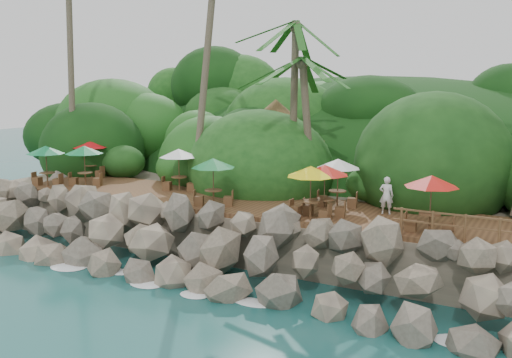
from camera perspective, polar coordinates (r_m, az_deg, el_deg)
The scene contains 11 objects.
ground at distance 22.03m, azimuth -7.66°, elevation -11.09°, with size 140.00×140.00×0.00m, color #19514F.
land_base at distance 35.42m, azimuth 7.80°, elevation -1.35°, with size 32.00×25.20×2.10m, color gray.
jungle_hill at distance 42.59m, azimuth 11.39°, elevation -1.02°, with size 44.80×28.00×15.40m, color #143811.
seawall at distance 23.22m, azimuth -4.78°, elevation -6.95°, with size 29.00×4.00×2.30m, color gray, non-canonical shape.
terrace at distance 26.27m, azimuth 0.00°, elevation -2.58°, with size 26.00×5.00×0.20m, color brown.
jungle_foliage at distance 34.73m, azimuth 7.17°, elevation -3.33°, with size 44.00×16.00×12.00m, color #143811, non-canonical shape.
foam_line at distance 22.25m, azimuth -7.20°, elevation -10.79°, with size 25.20×0.80×0.06m.
palapa at distance 29.75m, azimuth 1.98°, elevation 5.85°, with size 5.18×5.18×4.60m.
dining_clusters at distance 26.36m, azimuth -2.23°, elevation 1.61°, with size 25.58×5.18×2.15m.
railing at distance 20.87m, azimuth 21.66°, elevation -4.53°, with size 6.10×0.10×1.00m.
waiter at distance 24.45m, azimuth 12.89°, elevation -1.61°, with size 0.58×0.38×1.60m, color white.
Camera 1 is at (12.34, -16.51, 7.79)m, focal length 40.07 mm.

